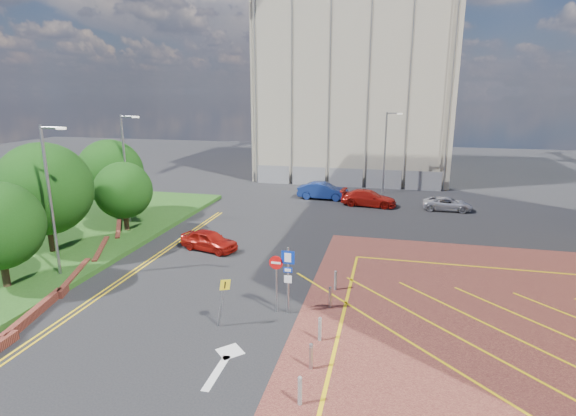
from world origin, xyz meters
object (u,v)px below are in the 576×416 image
(car_red_back, at_px, (369,198))
(car_silver_back, at_px, (447,204))
(tree_d, at_px, (110,172))
(car_red_left, at_px, (209,240))
(tree_c, at_px, (123,190))
(lamp_left_near, at_px, (51,196))
(lamp_left_far, at_px, (126,165))
(warning_sign, at_px, (223,297))
(tree_b, at_px, (44,189))
(lamp_back, at_px, (386,150))
(car_blue_back, at_px, (323,191))
(sign_cluster, at_px, (284,273))

(car_red_back, bearing_deg, car_silver_back, -84.39)
(tree_d, distance_m, car_red_left, 11.66)
(tree_c, bearing_deg, lamp_left_near, -82.31)
(lamp_left_far, relative_size, car_silver_back, 1.95)
(warning_sign, xyz_separation_m, car_red_left, (-4.46, 9.00, -0.77))
(tree_c, bearing_deg, tree_b, -111.80)
(lamp_back, height_order, car_red_left, lamp_back)
(tree_c, height_order, lamp_back, lamp_back)
(tree_c, distance_m, car_blue_back, 18.56)
(sign_cluster, bearing_deg, tree_b, 165.74)
(tree_c, xyz_separation_m, car_red_left, (7.10, -1.85, -2.54))
(car_blue_back, bearing_deg, lamp_back, -50.41)
(tree_b, bearing_deg, tree_d, 97.13)
(warning_sign, bearing_deg, lamp_left_near, 164.78)
(tree_c, height_order, sign_cluster, tree_c)
(tree_c, bearing_deg, sign_cluster, -33.16)
(car_blue_back, bearing_deg, car_red_back, -108.13)
(sign_cluster, xyz_separation_m, car_red_left, (-6.69, 7.17, -1.30))
(lamp_left_near, distance_m, lamp_left_far, 10.20)
(car_blue_back, distance_m, car_red_back, 4.67)
(tree_d, bearing_deg, warning_sign, -43.56)
(tree_c, distance_m, car_red_left, 7.77)
(tree_b, distance_m, car_blue_back, 23.81)
(tree_b, xyz_separation_m, car_red_back, (18.40, 17.22, -3.53))
(lamp_left_far, height_order, car_red_back, lamp_left_far)
(tree_d, height_order, lamp_back, lamp_back)
(tree_d, relative_size, lamp_left_far, 0.76)
(lamp_left_near, height_order, lamp_left_far, same)
(tree_d, xyz_separation_m, car_red_back, (19.40, 9.22, -3.16))
(tree_b, relative_size, car_red_left, 1.75)
(lamp_left_near, relative_size, car_blue_back, 1.67)
(tree_b, bearing_deg, car_red_left, 19.09)
(lamp_left_far, bearing_deg, tree_b, -98.77)
(tree_b, xyz_separation_m, warning_sign, (13.57, -5.85, -2.81))
(car_red_left, relative_size, car_red_back, 0.79)
(car_red_left, xyz_separation_m, car_blue_back, (4.95, 15.76, 0.13))
(tree_d, relative_size, warning_sign, 2.70)
(tree_c, bearing_deg, warning_sign, -43.18)
(car_blue_back, bearing_deg, car_silver_back, -95.71)
(tree_d, bearing_deg, tree_c, -45.00)
(lamp_back, bearing_deg, car_red_left, -117.83)
(lamp_back, xyz_separation_m, car_red_back, (-1.18, -5.78, -3.65))
(car_blue_back, bearing_deg, tree_d, 129.09)
(car_red_back, bearing_deg, tree_b, 138.94)
(lamp_back, distance_m, car_silver_back, 8.85)
(car_red_left, bearing_deg, lamp_left_far, 79.36)
(warning_sign, relative_size, car_red_back, 0.46)
(tree_b, relative_size, lamp_back, 0.84)
(tree_b, height_order, lamp_back, lamp_back)
(lamp_left_near, bearing_deg, car_blue_back, 63.41)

